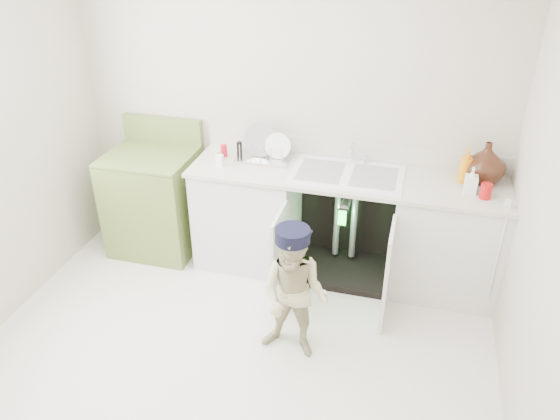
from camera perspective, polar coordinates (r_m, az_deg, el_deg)
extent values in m
plane|color=beige|center=(3.86, -5.14, -15.26)|extent=(3.50, 3.50, 0.00)
cube|color=beige|center=(4.42, 0.75, 10.27)|extent=(3.50, 2.50, 0.02)
cube|color=beige|center=(2.07, -21.55, -18.25)|extent=(3.50, 2.50, 0.02)
cube|color=beige|center=(3.02, 26.71, -2.98)|extent=(2.50, 3.00, 0.02)
cube|color=silver|center=(4.57, -3.30, -0.45)|extent=(0.80, 0.60, 0.86)
cube|color=silver|center=(4.40, 16.98, -3.16)|extent=(0.80, 0.60, 0.86)
cube|color=black|center=(4.64, 7.18, -0.12)|extent=(0.80, 0.06, 0.86)
cube|color=black|center=(4.63, 6.35, -6.03)|extent=(0.80, 0.60, 0.06)
cylinder|color=gray|center=(4.49, 5.98, -0.83)|extent=(0.05, 0.05, 0.70)
cylinder|color=gray|center=(4.48, 7.74, -1.06)|extent=(0.05, 0.05, 0.70)
cylinder|color=gray|center=(4.36, 6.89, 0.66)|extent=(0.07, 0.18, 0.07)
cube|color=silver|center=(4.08, -0.09, -4.96)|extent=(0.03, 0.40, 0.76)
cube|color=silver|center=(3.98, 11.15, -6.58)|extent=(0.02, 0.40, 0.76)
cube|color=beige|center=(4.19, 7.00, 3.50)|extent=(2.44, 0.64, 0.03)
cube|color=beige|center=(4.42, 7.66, 6.15)|extent=(2.44, 0.02, 0.15)
cube|color=white|center=(4.19, 7.00, 3.62)|extent=(0.85, 0.55, 0.02)
cube|color=gray|center=(4.21, 4.25, 4.08)|extent=(0.34, 0.40, 0.01)
cube|color=gray|center=(4.16, 9.80, 3.40)|extent=(0.34, 0.40, 0.01)
cylinder|color=silver|center=(4.35, 7.53, 5.98)|extent=(0.03, 0.03, 0.17)
cylinder|color=silver|center=(4.26, 7.48, 6.59)|extent=(0.02, 0.14, 0.02)
cylinder|color=silver|center=(4.36, 8.93, 5.20)|extent=(0.04, 0.04, 0.06)
cylinder|color=white|center=(4.11, 21.78, -4.60)|extent=(0.01, 0.01, 0.70)
cube|color=white|center=(4.00, 22.69, 0.63)|extent=(0.04, 0.02, 0.06)
cube|color=silver|center=(4.42, -1.67, 5.51)|extent=(0.43, 0.29, 0.02)
cylinder|color=silver|center=(4.42, -2.08, 6.57)|extent=(0.27, 0.10, 0.26)
cylinder|color=white|center=(4.36, -0.23, 6.15)|extent=(0.21, 0.06, 0.21)
cylinder|color=silver|center=(4.35, -4.24, 6.07)|extent=(0.01, 0.01, 0.12)
cylinder|color=silver|center=(4.33, -3.16, 5.96)|extent=(0.01, 0.01, 0.12)
cylinder|color=silver|center=(4.30, -2.06, 5.85)|extent=(0.01, 0.01, 0.12)
cylinder|color=silver|center=(4.28, -0.95, 5.73)|extent=(0.01, 0.01, 0.12)
cylinder|color=silver|center=(4.26, 0.16, 5.61)|extent=(0.01, 0.01, 0.12)
imported|color=#4B2A15|center=(4.25, 20.68, 4.65)|extent=(0.30, 0.30, 0.31)
imported|color=orange|center=(4.21, 18.86, 4.39)|extent=(0.10, 0.10, 0.26)
imported|color=white|center=(4.08, 19.37, 2.94)|extent=(0.09, 0.09, 0.19)
cylinder|color=#B70F10|center=(4.06, 20.71, 1.86)|extent=(0.08, 0.08, 0.11)
cylinder|color=red|center=(4.47, -5.87, 6.20)|extent=(0.05, 0.05, 0.10)
cylinder|color=#C6B591|center=(4.41, -6.56, 5.71)|extent=(0.06, 0.06, 0.08)
cylinder|color=black|center=(4.46, -4.26, 6.37)|extent=(0.04, 0.04, 0.12)
cube|color=white|center=(4.31, -6.32, 5.17)|extent=(0.05, 0.05, 0.09)
cube|color=olive|center=(4.85, -12.92, 0.76)|extent=(0.72, 0.65, 0.87)
cube|color=olive|center=(4.66, -13.54, 5.58)|extent=(0.72, 0.65, 0.02)
cube|color=olive|center=(4.84, -12.17, 8.21)|extent=(0.72, 0.06, 0.23)
cylinder|color=black|center=(4.62, -16.40, 4.90)|extent=(0.16, 0.16, 0.02)
cylinder|color=silver|center=(4.61, -16.42, 5.04)|extent=(0.19, 0.19, 0.01)
cylinder|color=black|center=(4.87, -14.56, 6.46)|extent=(0.16, 0.16, 0.02)
cylinder|color=silver|center=(4.86, -14.57, 6.59)|extent=(0.19, 0.19, 0.01)
cylinder|color=black|center=(4.45, -12.41, 4.49)|extent=(0.16, 0.16, 0.02)
cylinder|color=silver|center=(4.45, -12.42, 4.63)|extent=(0.19, 0.19, 0.01)
cylinder|color=black|center=(4.71, -10.71, 6.11)|extent=(0.16, 0.16, 0.02)
cylinder|color=silver|center=(4.71, -10.72, 6.25)|extent=(0.19, 0.19, 0.01)
imported|color=beige|center=(3.59, 1.52, -8.93)|extent=(0.50, 0.41, 0.96)
cylinder|color=black|center=(3.33, 1.62, -2.90)|extent=(0.24, 0.24, 0.09)
cube|color=black|center=(3.43, 2.18, -2.55)|extent=(0.18, 0.11, 0.01)
cube|color=black|center=(3.97, 6.51, -0.78)|extent=(0.07, 0.01, 0.14)
cube|color=#26F23F|center=(3.96, 6.49, -0.84)|extent=(0.06, 0.00, 0.12)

